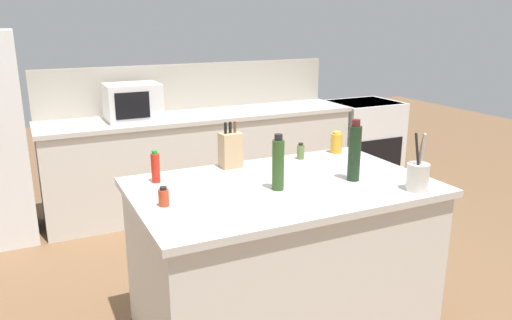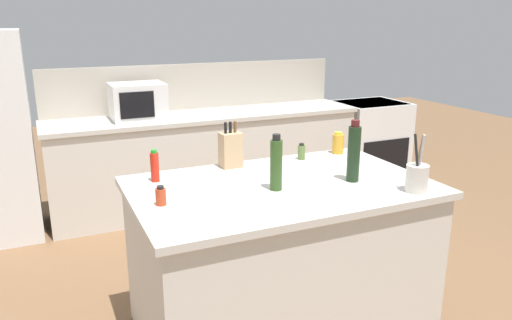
# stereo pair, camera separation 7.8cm
# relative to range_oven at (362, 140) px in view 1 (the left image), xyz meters

# --- Properties ---
(back_counter_run) EXTENTS (3.07, 0.66, 0.94)m
(back_counter_run) POSITION_rel_range_oven_xyz_m (-1.96, 0.00, 0.00)
(back_counter_run) COLOR beige
(back_counter_run) RESTS_ON ground_plane
(wall_backsplash) EXTENTS (3.03, 0.03, 0.46)m
(wall_backsplash) POSITION_rel_range_oven_xyz_m (-1.96, 0.32, 0.70)
(wall_backsplash) COLOR #B2A899
(wall_backsplash) RESTS_ON back_counter_run
(kitchen_island) EXTENTS (1.68, 1.05, 0.94)m
(kitchen_island) POSITION_rel_range_oven_xyz_m (-2.26, -2.20, 0.00)
(kitchen_island) COLOR beige
(kitchen_island) RESTS_ON ground_plane
(range_oven) EXTENTS (0.76, 0.65, 0.92)m
(range_oven) POSITION_rel_range_oven_xyz_m (0.00, 0.00, 0.00)
(range_oven) COLOR white
(range_oven) RESTS_ON ground_plane
(microwave) EXTENTS (0.48, 0.39, 0.33)m
(microwave) POSITION_rel_range_oven_xyz_m (-2.62, 0.00, 0.64)
(microwave) COLOR white
(microwave) RESTS_ON back_counter_run
(knife_block) EXTENTS (0.14, 0.11, 0.29)m
(knife_block) POSITION_rel_range_oven_xyz_m (-2.39, -1.77, 0.59)
(knife_block) COLOR tan
(knife_block) RESTS_ON kitchen_island
(utensil_crock) EXTENTS (0.12, 0.12, 0.32)m
(utensil_crock) POSITION_rel_range_oven_xyz_m (-1.64, -2.61, 0.56)
(utensil_crock) COLOR beige
(utensil_crock) RESTS_ON kitchen_island
(honey_jar) EXTENTS (0.08, 0.08, 0.15)m
(honey_jar) POSITION_rel_range_oven_xyz_m (-1.60, -1.76, 0.54)
(honey_jar) COLOR gold
(honey_jar) RESTS_ON kitchen_island
(olive_oil_bottle) EXTENTS (0.07, 0.07, 0.31)m
(olive_oil_bottle) POSITION_rel_range_oven_xyz_m (-2.33, -2.27, 0.62)
(olive_oil_bottle) COLOR #2D4C1E
(olive_oil_bottle) RESTS_ON kitchen_island
(wine_bottle) EXTENTS (0.07, 0.07, 0.36)m
(wine_bottle) POSITION_rel_range_oven_xyz_m (-1.85, -2.31, 0.64)
(wine_bottle) COLOR black
(wine_bottle) RESTS_ON kitchen_island
(spice_jar_paprika) EXTENTS (0.05, 0.05, 0.10)m
(spice_jar_paprika) POSITION_rel_range_oven_xyz_m (-2.96, -2.24, 0.52)
(spice_jar_paprika) COLOR #B73D1E
(spice_jar_paprika) RESTS_ON kitchen_island
(hot_sauce_bottle) EXTENTS (0.05, 0.05, 0.19)m
(hot_sauce_bottle) POSITION_rel_range_oven_xyz_m (-2.90, -1.86, 0.56)
(hot_sauce_bottle) COLOR red
(hot_sauce_bottle) RESTS_ON kitchen_island
(spice_jar_oregano) EXTENTS (0.05, 0.05, 0.11)m
(spice_jar_oregano) POSITION_rel_range_oven_xyz_m (-1.90, -1.79, 0.52)
(spice_jar_oregano) COLOR #567038
(spice_jar_oregano) RESTS_ON kitchen_island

